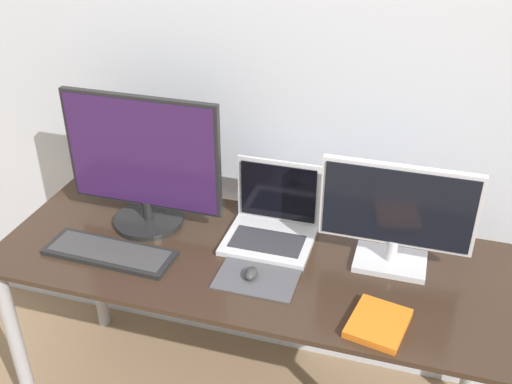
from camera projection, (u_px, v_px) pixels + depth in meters
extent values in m
cube|color=silver|center=(283.00, 75.00, 2.08)|extent=(7.00, 0.05, 2.50)
cube|color=#332319|center=(250.00, 259.00, 2.01)|extent=(1.72, 0.66, 0.02)
cylinder|color=#99999E|center=(17.00, 347.00, 2.17)|extent=(0.05, 0.05, 0.73)
cylinder|color=#99999E|center=(94.00, 260.00, 2.62)|extent=(0.05, 0.05, 0.73)
cylinder|color=#99999E|center=(479.00, 335.00, 2.22)|extent=(0.05, 0.05, 0.73)
cylinder|color=black|center=(149.00, 220.00, 2.18)|extent=(0.25, 0.25, 0.02)
cylinder|color=black|center=(148.00, 210.00, 2.16)|extent=(0.04, 0.04, 0.07)
cube|color=black|center=(142.00, 153.00, 2.05)|extent=(0.57, 0.02, 0.41)
cube|color=#331947|center=(141.00, 154.00, 2.04)|extent=(0.54, 0.01, 0.39)
cube|color=silver|center=(390.00, 261.00, 1.96)|extent=(0.23, 0.16, 0.02)
cylinder|color=silver|center=(392.00, 250.00, 1.94)|extent=(0.04, 0.04, 0.07)
cube|color=silver|center=(398.00, 206.00, 1.86)|extent=(0.48, 0.02, 0.28)
cube|color=black|center=(397.00, 208.00, 1.85)|extent=(0.46, 0.01, 0.26)
cube|color=silver|center=(269.00, 241.00, 2.07)|extent=(0.30, 0.24, 0.02)
cube|color=#2D2D33|center=(267.00, 241.00, 2.05)|extent=(0.25, 0.13, 0.00)
cube|color=silver|center=(279.00, 191.00, 2.11)|extent=(0.30, 0.01, 0.24)
cube|color=black|center=(278.00, 192.00, 2.10)|extent=(0.27, 0.00, 0.21)
cube|color=black|center=(110.00, 253.00, 2.01)|extent=(0.45, 0.16, 0.02)
cube|color=#383838|center=(109.00, 251.00, 2.00)|extent=(0.41, 0.13, 0.00)
cube|color=#47474C|center=(256.00, 279.00, 1.90)|extent=(0.26, 0.17, 0.00)
ellipsoid|color=#333333|center=(251.00, 273.00, 1.89)|extent=(0.04, 0.06, 0.03)
cube|color=orange|center=(378.00, 323.00, 1.71)|extent=(0.19, 0.21, 0.02)
cube|color=white|center=(378.00, 323.00, 1.71)|extent=(0.18, 0.20, 0.02)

